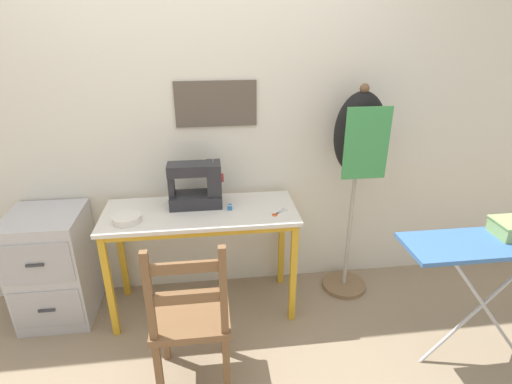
% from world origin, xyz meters
% --- Properties ---
extents(ground_plane, '(14.00, 14.00, 0.00)m').
position_xyz_m(ground_plane, '(0.00, 0.00, 0.00)').
color(ground_plane, gray).
extents(wall_back, '(10.00, 0.07, 2.55)m').
position_xyz_m(wall_back, '(0.00, 0.55, 1.28)').
color(wall_back, silver).
rests_on(wall_back, ground_plane).
extents(sewing_table, '(1.22, 0.49, 0.74)m').
position_xyz_m(sewing_table, '(0.00, 0.23, 0.65)').
color(sewing_table, silver).
rests_on(sewing_table, ground_plane).
extents(sewing_machine, '(0.35, 0.18, 0.31)m').
position_xyz_m(sewing_machine, '(-0.00, 0.33, 0.88)').
color(sewing_machine, '#28282D').
rests_on(sewing_machine, sewing_table).
extents(fabric_bowl, '(0.17, 0.17, 0.04)m').
position_xyz_m(fabric_bowl, '(-0.43, 0.15, 0.77)').
color(fabric_bowl, silver).
rests_on(fabric_bowl, sewing_table).
extents(scissors, '(0.12, 0.11, 0.01)m').
position_xyz_m(scissors, '(0.48, 0.14, 0.75)').
color(scissors, silver).
rests_on(scissors, sewing_table).
extents(thread_spool_near_machine, '(0.04, 0.04, 0.04)m').
position_xyz_m(thread_spool_near_machine, '(0.19, 0.23, 0.76)').
color(thread_spool_near_machine, '#2875C1').
rests_on(thread_spool_near_machine, sewing_table).
extents(wooden_chair, '(0.40, 0.38, 0.94)m').
position_xyz_m(wooden_chair, '(-0.06, -0.40, 0.45)').
color(wooden_chair, brown).
rests_on(wooden_chair, ground_plane).
extents(filing_cabinet, '(0.45, 0.47, 0.75)m').
position_xyz_m(filing_cabinet, '(-0.97, 0.29, 0.38)').
color(filing_cabinet, '#B7B7BC').
rests_on(filing_cabinet, ground_plane).
extents(dress_form, '(0.33, 0.32, 1.50)m').
position_xyz_m(dress_form, '(1.03, 0.33, 1.10)').
color(dress_form, '#846647').
rests_on(dress_form, ground_plane).
extents(ironing_board, '(1.02, 0.30, 0.81)m').
position_xyz_m(ironing_board, '(1.56, -0.42, 0.75)').
color(ironing_board, '#3D6BAD').
rests_on(ironing_board, ground_plane).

